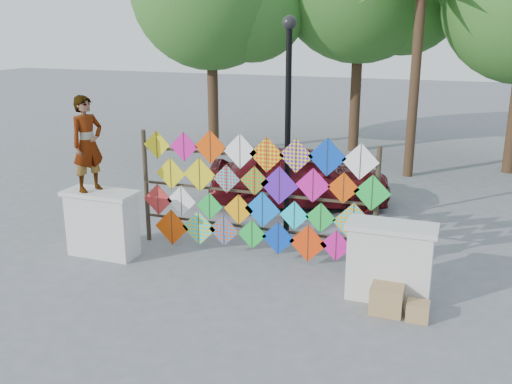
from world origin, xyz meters
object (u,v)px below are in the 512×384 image
kite_rack (257,196)px  lamppost (288,108)px  vendor_woman (87,144)px  sedan (300,176)px

kite_rack → lamppost: 1.96m
vendor_woman → sedan: (2.85, 4.36, -1.43)m
lamppost → sedan: bearing=98.7°
sedan → lamppost: (0.33, -2.16, 1.94)m
kite_rack → lamppost: lamppost is taller
kite_rack → vendor_woman: vendor_woman is taller
kite_rack → vendor_woman: size_ratio=2.75×
vendor_woman → lamppost: lamppost is taller
vendor_woman → sedan: vendor_woman is taller
lamppost → vendor_woman: bearing=-145.4°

